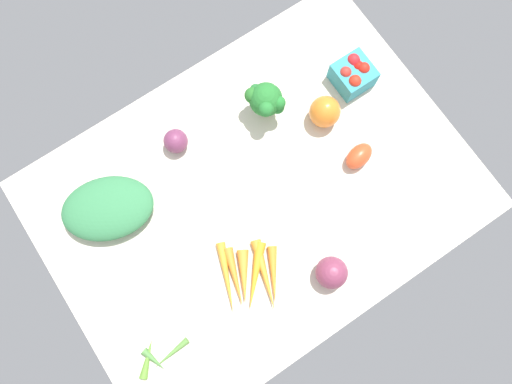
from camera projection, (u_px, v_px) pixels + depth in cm
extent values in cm
cube|color=beige|center=(256.00, 195.00, 118.31)|extent=(104.00, 76.00, 2.00)
ellipsoid|color=orange|center=(325.00, 112.00, 117.36)|extent=(9.15, 9.15, 8.72)
cone|color=#4B813D|center=(154.00, 360.00, 108.02)|extent=(3.63, 6.65, 1.84)
cone|color=#588E2F|center=(148.00, 359.00, 108.02)|extent=(7.51, 7.67, 1.97)
cone|color=#538233|center=(147.00, 360.00, 108.08)|extent=(6.09, 6.52, 1.68)
cone|color=#588A3C|center=(171.00, 354.00, 108.43)|extent=(9.76, 2.55, 1.58)
sphere|color=#713254|center=(176.00, 141.00, 117.10)|extent=(6.09, 6.09, 6.09)
sphere|color=#7E344E|center=(331.00, 273.00, 109.40)|extent=(7.64, 7.64, 7.64)
ellipsoid|color=#347B49|center=(108.00, 208.00, 113.08)|extent=(26.55, 23.02, 6.82)
ellipsoid|color=#D64924|center=(359.00, 156.00, 116.82)|extent=(8.58, 6.42, 5.02)
cylinder|color=#A1C98B|center=(265.00, 108.00, 119.98)|extent=(3.48, 3.48, 4.23)
sphere|color=#25712C|center=(266.00, 99.00, 114.87)|extent=(8.33, 8.33, 8.33)
sphere|color=#26742F|center=(266.00, 109.00, 112.15)|extent=(3.77, 3.77, 3.77)
sphere|color=#24762D|center=(279.00, 103.00, 113.55)|extent=(3.45, 3.45, 3.45)
sphere|color=#286D28|center=(253.00, 95.00, 114.41)|extent=(4.01, 4.01, 4.01)
sphere|color=#246B30|center=(256.00, 90.00, 114.77)|extent=(2.97, 2.97, 2.97)
sphere|color=#236E2C|center=(278.00, 107.00, 115.06)|extent=(3.48, 3.48, 3.48)
cone|color=orange|center=(227.00, 278.00, 111.77)|extent=(8.63, 16.50, 2.29)
cone|color=orange|center=(235.00, 277.00, 111.72)|extent=(6.93, 14.33, 2.44)
cone|color=orange|center=(244.00, 277.00, 111.52)|extent=(8.94, 12.34, 2.91)
cone|color=orange|center=(255.00, 276.00, 111.64)|extent=(13.05, 13.66, 2.73)
cone|color=orange|center=(265.00, 276.00, 111.75)|extent=(7.91, 17.22, 2.56)
cone|color=orange|center=(274.00, 275.00, 111.86)|extent=(9.08, 12.92, 2.39)
cube|color=teal|center=(353.00, 75.00, 120.79)|extent=(9.19, 9.19, 6.28)
sphere|color=red|center=(354.00, 62.00, 118.99)|extent=(3.16, 3.16, 3.16)
sphere|color=red|center=(346.00, 72.00, 117.89)|extent=(2.94, 2.94, 2.94)
sphere|color=red|center=(355.00, 81.00, 117.27)|extent=(3.21, 3.21, 3.21)
sphere|color=red|center=(353.00, 60.00, 118.78)|extent=(3.28, 3.28, 3.28)
sphere|color=red|center=(358.00, 66.00, 118.66)|extent=(2.88, 2.88, 2.88)
sphere|color=red|center=(364.00, 68.00, 118.19)|extent=(3.10, 3.10, 3.10)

